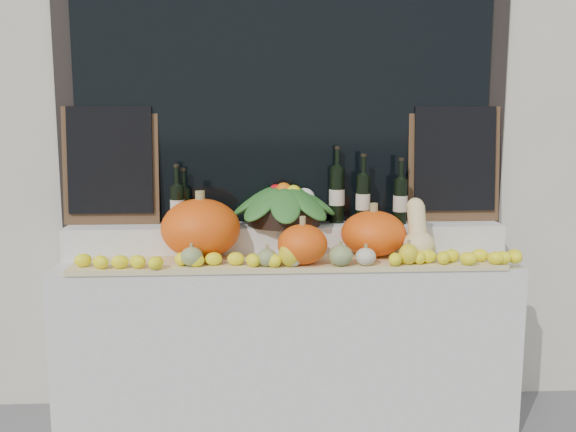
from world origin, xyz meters
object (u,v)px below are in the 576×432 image
(pumpkin_left, at_px, (201,228))
(pumpkin_right, at_px, (373,233))
(produce_bowl, at_px, (284,204))
(wine_bottle_tall, at_px, (337,194))
(butternut_squash, at_px, (418,235))

(pumpkin_left, height_order, pumpkin_right, pumpkin_left)
(produce_bowl, bearing_deg, pumpkin_right, -21.27)
(pumpkin_right, height_order, wine_bottle_tall, wine_bottle_tall)
(pumpkin_left, relative_size, butternut_squash, 1.34)
(pumpkin_left, bearing_deg, pumpkin_right, -0.71)
(pumpkin_left, xyz_separation_m, pumpkin_right, (0.87, -0.01, -0.03))
(pumpkin_left, bearing_deg, produce_bowl, 20.98)
(butternut_squash, distance_m, produce_bowl, 0.71)
(pumpkin_left, distance_m, produce_bowl, 0.47)
(pumpkin_left, height_order, wine_bottle_tall, wine_bottle_tall)
(butternut_squash, height_order, produce_bowl, produce_bowl)
(pumpkin_left, distance_m, pumpkin_right, 0.87)
(pumpkin_right, bearing_deg, butternut_squash, -18.32)
(produce_bowl, relative_size, wine_bottle_tall, 1.43)
(butternut_squash, height_order, wine_bottle_tall, wine_bottle_tall)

